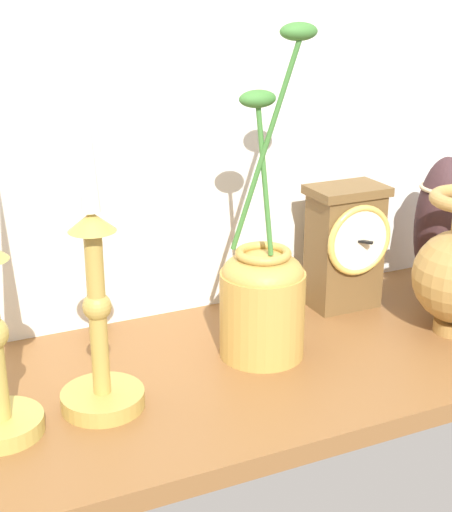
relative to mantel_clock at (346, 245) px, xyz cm
name	(u,v)px	position (x,y,z in cm)	size (l,w,h in cm)	color
ground_plane	(221,376)	(-23.08, -9.47, -10.15)	(100.00, 36.00, 2.40)	brown
back_wall	(159,71)	(-23.08, 9.03, 23.55)	(120.00, 2.00, 65.00)	silver
mantel_clock	(346,245)	(0.00, 0.00, 0.00)	(10.32, 8.73, 17.24)	brown
candlestick_tall_left	(97,308)	(-38.28, -12.05, 2.61)	(9.01, 9.01, 38.00)	#B19243
brass_vase_jar	(263,293)	(-17.09, -8.30, -0.93)	(10.52, 10.29, 39.12)	#BC9243
tall_ceramic_vase	(442,225)	(15.50, -1.18, 1.23)	(7.94, 7.94, 20.08)	#3B2427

